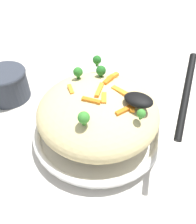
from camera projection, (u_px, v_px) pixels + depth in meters
name	position (u px, v px, depth m)	size (l,w,h in m)	color
ground_plane	(98.00, 136.00, 0.53)	(2.40, 2.40, 0.00)	beige
serving_bowl	(98.00, 130.00, 0.52)	(0.30, 0.30, 0.04)	white
pasta_mound	(98.00, 111.00, 0.47)	(0.26, 0.26, 0.10)	#DBC689
carrot_piece_0	(100.00, 90.00, 0.44)	(0.04, 0.01, 0.01)	orange
carrot_piece_1	(108.00, 80.00, 0.47)	(0.03, 0.01, 0.01)	orange
carrot_piece_2	(124.00, 110.00, 0.41)	(0.04, 0.01, 0.01)	orange
carrot_piece_3	(71.00, 89.00, 0.45)	(0.03, 0.01, 0.01)	orange
carrot_piece_4	(141.00, 100.00, 0.43)	(0.03, 0.01, 0.01)	orange
carrot_piece_5	(104.00, 98.00, 0.43)	(0.03, 0.01, 0.01)	orange
carrot_piece_6	(112.00, 76.00, 0.49)	(0.03, 0.01, 0.01)	orange
carrot_piece_7	(134.00, 105.00, 0.42)	(0.03, 0.01, 0.01)	orange
carrot_piece_8	(93.00, 101.00, 0.42)	(0.04, 0.01, 0.01)	orange
carrot_piece_9	(119.00, 91.00, 0.45)	(0.04, 0.01, 0.01)	orange
broccoli_floret_0	(97.00, 60.00, 0.51)	(0.02, 0.02, 0.03)	#205B1C
broccoli_floret_1	(101.00, 71.00, 0.48)	(0.02, 0.02, 0.03)	#205B1C
broccoli_floret_2	(84.00, 118.00, 0.38)	(0.02, 0.02, 0.03)	#377928
broccoli_floret_3	(141.00, 114.00, 0.39)	(0.02, 0.02, 0.02)	#377928
broccoli_floret_4	(78.00, 72.00, 0.48)	(0.02, 0.02, 0.03)	#296820
serving_spoon	(155.00, 98.00, 0.40)	(0.12, 0.16, 0.08)	black
companion_bowl	(7.00, 84.00, 0.61)	(0.12, 0.12, 0.08)	#333842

